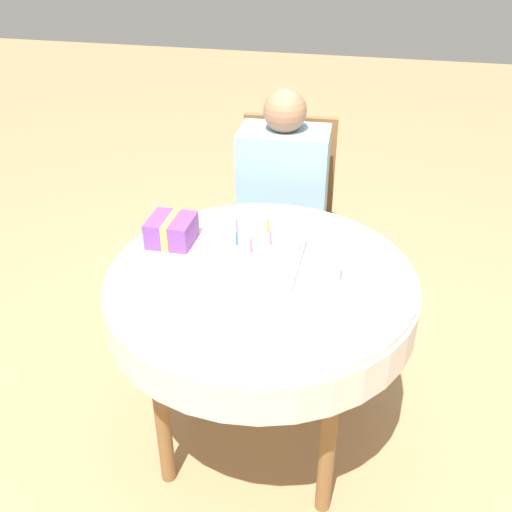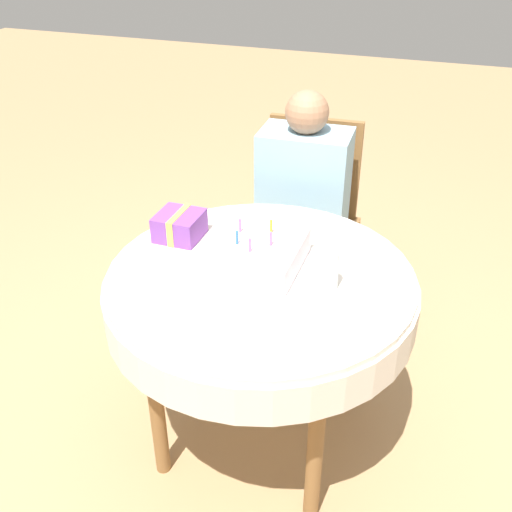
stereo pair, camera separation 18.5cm
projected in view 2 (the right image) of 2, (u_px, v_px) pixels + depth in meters
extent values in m
plane|color=#A37F56|center=(260.00, 432.00, 2.24)|extent=(12.00, 12.00, 0.00)
cylinder|color=silver|center=(261.00, 276.00, 1.87)|extent=(0.96, 0.96, 0.02)
cylinder|color=silver|center=(261.00, 295.00, 1.91)|extent=(0.98, 0.98, 0.13)
cylinder|color=brown|center=(155.00, 396.00, 1.92)|extent=(0.05, 0.05, 0.69)
cylinder|color=brown|center=(316.00, 439.00, 1.77)|extent=(0.05, 0.05, 0.69)
cylinder|color=brown|center=(218.00, 304.00, 2.34)|extent=(0.05, 0.05, 0.69)
cylinder|color=brown|center=(352.00, 332.00, 2.20)|extent=(0.05, 0.05, 0.69)
cube|color=brown|center=(301.00, 237.00, 2.65)|extent=(0.48, 0.48, 0.04)
cube|color=brown|center=(314.00, 167.00, 2.70)|extent=(0.41, 0.05, 0.46)
cylinder|color=brown|center=(245.00, 295.00, 2.65)|extent=(0.04, 0.04, 0.40)
cylinder|color=brown|center=(335.00, 311.00, 2.55)|extent=(0.04, 0.04, 0.40)
cylinder|color=brown|center=(269.00, 250.00, 2.98)|extent=(0.04, 0.04, 0.40)
cylinder|color=brown|center=(350.00, 262.00, 2.88)|extent=(0.04, 0.04, 0.40)
cylinder|color=#9E7051|center=(271.00, 291.00, 2.64)|extent=(0.09, 0.09, 0.43)
cylinder|color=#9E7051|center=(312.00, 298.00, 2.60)|extent=(0.09, 0.09, 0.43)
cube|color=#8CB7D1|center=(304.00, 185.00, 2.52)|extent=(0.38, 0.25, 0.47)
sphere|color=#9E7051|center=(307.00, 112.00, 2.35)|extent=(0.17, 0.17, 0.17)
cube|color=white|center=(253.00, 265.00, 1.90)|extent=(0.35, 0.35, 0.00)
cube|color=silver|center=(253.00, 253.00, 1.88)|extent=(0.30, 0.30, 0.09)
cylinder|color=#D166B2|center=(271.00, 239.00, 1.82)|extent=(0.01, 0.01, 0.05)
cylinder|color=gold|center=(270.00, 226.00, 1.89)|extent=(0.01, 0.01, 0.05)
cylinder|color=#D166B2|center=(240.00, 225.00, 1.89)|extent=(0.01, 0.01, 0.05)
cylinder|color=blue|center=(237.00, 237.00, 1.83)|extent=(0.01, 0.01, 0.05)
cylinder|color=#D166B2|center=(250.00, 245.00, 1.79)|extent=(0.01, 0.01, 0.05)
cylinder|color=silver|center=(328.00, 269.00, 1.77)|extent=(0.06, 0.06, 0.13)
cube|color=#753D99|center=(180.00, 226.00, 2.04)|extent=(0.15, 0.15, 0.09)
cube|color=#EAE54C|center=(180.00, 226.00, 2.04)|extent=(0.02, 0.15, 0.09)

